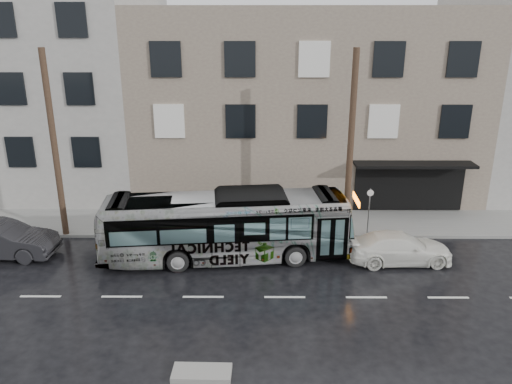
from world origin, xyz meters
TOP-DOWN VIEW (x-y plane):
  - ground at (0.00, 0.00)m, footprint 120.00×120.00m
  - sidewalk at (0.00, 4.90)m, footprint 90.00×3.60m
  - building_taupe at (5.00, 12.70)m, footprint 20.00×12.00m
  - utility_pole_front at (6.50, 3.30)m, footprint 0.30×0.30m
  - utility_pole_rear at (-7.50, 3.30)m, footprint 0.30×0.30m
  - sign_post at (7.60, 3.30)m, footprint 0.06×0.06m
  - bus at (0.73, 0.95)m, footprint 11.39×3.76m
  - white_sedan at (8.45, 0.61)m, footprint 4.73×2.11m
  - dark_sedan at (-9.58, 1.04)m, footprint 5.01×1.92m
  - slush_pile at (0.45, -7.08)m, footprint 1.82×0.84m

SIDE VIEW (x-z plane):
  - ground at x=0.00m, z-range 0.00..0.00m
  - sidewalk at x=0.00m, z-range 0.00..0.15m
  - slush_pile at x=0.45m, z-range 0.00..0.18m
  - white_sedan at x=8.45m, z-range 0.00..1.35m
  - dark_sedan at x=-9.58m, z-range 0.00..1.63m
  - sign_post at x=7.60m, z-range 0.15..2.55m
  - bus at x=0.73m, z-range 0.00..3.11m
  - utility_pole_front at x=6.50m, z-range 0.15..9.15m
  - utility_pole_rear at x=-7.50m, z-range 0.15..9.15m
  - building_taupe at x=5.00m, z-range 0.00..11.00m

